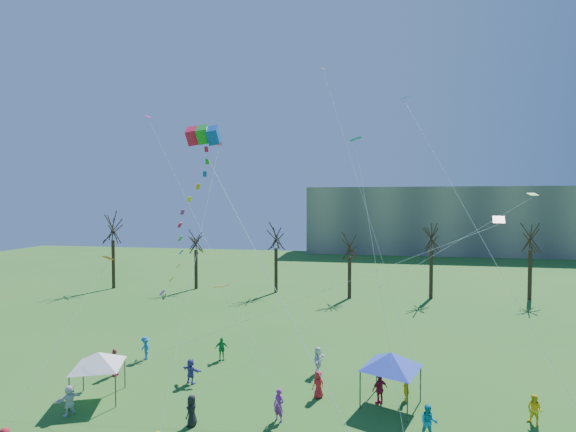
% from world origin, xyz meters
% --- Properties ---
extents(distant_building, '(60.00, 14.00, 15.00)m').
position_xyz_m(distant_building, '(22.00, 82.00, 7.50)').
color(distant_building, gray).
rests_on(distant_building, ground).
extents(bare_tree_row, '(67.61, 8.24, 10.21)m').
position_xyz_m(bare_tree_row, '(3.09, 35.86, 6.69)').
color(bare_tree_row, black).
rests_on(bare_tree_row, ground).
extents(big_box_kite, '(6.17, 6.04, 19.08)m').
position_xyz_m(big_box_kite, '(-5.34, 5.67, 10.59)').
color(big_box_kite, red).
rests_on(big_box_kite, ground).
extents(canopy_tent_white, '(3.51, 3.51, 2.81)m').
position_xyz_m(canopy_tent_white, '(-11.69, 6.63, 2.38)').
color(canopy_tent_white, '#3F3F44').
rests_on(canopy_tent_white, ground).
extents(canopy_tent_blue, '(3.79, 3.79, 3.08)m').
position_xyz_m(canopy_tent_blue, '(5.33, 8.86, 2.61)').
color(canopy_tent_blue, '#3F3F44').
rests_on(canopy_tent_blue, ground).
extents(festival_crowd, '(26.53, 14.09, 1.82)m').
position_xyz_m(festival_crowd, '(-0.69, 6.71, 0.85)').
color(festival_crowd, '#B21624').
rests_on(festival_crowd, ground).
extents(small_kites_aloft, '(30.48, 17.65, 31.39)m').
position_xyz_m(small_kites_aloft, '(0.07, 11.53, 13.02)').
color(small_kites_aloft, '#DD430B').
rests_on(small_kites_aloft, ground).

